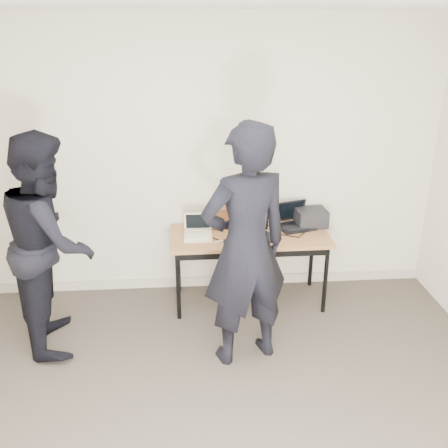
{
  "coord_description": "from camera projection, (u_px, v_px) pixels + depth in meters",
  "views": [
    {
      "loc": [
        -0.2,
        -2.43,
        2.59
      ],
      "look_at": [
        0.1,
        1.6,
        0.95
      ],
      "focal_mm": 40.0,
      "sensor_mm": 36.0,
      "label": 1
    }
  ],
  "objects": [
    {
      "name": "laptop_beige",
      "position": [
        198.0,
        233.0,
        4.67
      ],
      "size": [
        0.27,
        0.26,
        0.21
      ],
      "rotation": [
        0.0,
        0.0,
        -0.02
      ],
      "color": "beige",
      "rests_on": "desk"
    },
    {
      "name": "tissue",
      "position": [
        232.0,
        199.0,
        4.82
      ],
      "size": [
        0.14,
        0.11,
        0.08
      ],
      "primitive_type": "ellipsoid",
      "rotation": [
        0.0,
        0.0,
        0.05
      ],
      "color": "white",
      "rests_on": "leather_satchel"
    },
    {
      "name": "cables",
      "position": [
        255.0,
        235.0,
        4.72
      ],
      "size": [
        1.16,
        0.42,
        0.01
      ],
      "rotation": [
        0.0,
        0.0,
        -0.03
      ],
      "color": "silver",
      "rests_on": "desk"
    },
    {
      "name": "person_typist",
      "position": [
        245.0,
        248.0,
        3.82
      ],
      "size": [
        0.83,
        0.68,
        1.97
      ],
      "primitive_type": "imported",
      "rotation": [
        0.0,
        0.0,
        3.47
      ],
      "color": "black",
      "rests_on": "ground"
    },
    {
      "name": "desk",
      "position": [
        250.0,
        241.0,
        4.75
      ],
      "size": [
        1.51,
        0.66,
        0.72
      ],
      "rotation": [
        0.0,
        0.0,
        0.01
      ],
      "color": "#905F37",
      "rests_on": "ground"
    },
    {
      "name": "person_observer",
      "position": [
        50.0,
        242.0,
        4.09
      ],
      "size": [
        0.85,
        1.0,
        1.84
      ],
      "primitive_type": "imported",
      "rotation": [
        0.0,
        0.0,
        1.76
      ],
      "color": "black",
      "rests_on": "ground"
    },
    {
      "name": "laptop_right",
      "position": [
        293.0,
        221.0,
        4.9
      ],
      "size": [
        0.41,
        0.4,
        0.24
      ],
      "rotation": [
        0.0,
        0.0,
        0.29
      ],
      "color": "black",
      "rests_on": "desk"
    },
    {
      "name": "room",
      "position": [
        228.0,
        266.0,
        2.73
      ],
      "size": [
        4.6,
        4.6,
        2.8
      ],
      "color": "#413931",
      "rests_on": "ground"
    },
    {
      "name": "equipment_box",
      "position": [
        311.0,
        218.0,
        4.91
      ],
      "size": [
        0.31,
        0.27,
        0.17
      ],
      "primitive_type": "cube",
      "rotation": [
        0.0,
        0.0,
        0.09
      ],
      "color": "black",
      "rests_on": "desk"
    },
    {
      "name": "leather_satchel",
      "position": [
        229.0,
        214.0,
        4.87
      ],
      "size": [
        0.38,
        0.22,
        0.25
      ],
      "rotation": [
        0.0,
        0.0,
        0.12
      ],
      "color": "brown",
      "rests_on": "desk"
    },
    {
      "name": "laptop_center",
      "position": [
        254.0,
        232.0,
        4.67
      ],
      "size": [
        0.31,
        0.3,
        0.23
      ],
      "rotation": [
        0.0,
        0.0,
        0.04
      ],
      "color": "black",
      "rests_on": "desk"
    },
    {
      "name": "power_brick",
      "position": [
        228.0,
        241.0,
        4.55
      ],
      "size": [
        0.09,
        0.06,
        0.03
      ],
      "primitive_type": "cube",
      "rotation": [
        0.0,
        0.0,
        0.12
      ],
      "color": "black",
      "rests_on": "desk"
    },
    {
      "name": "baseboard",
      "position": [
        210.0,
        281.0,
        5.28
      ],
      "size": [
        4.5,
        0.03,
        0.1
      ],
      "primitive_type": "cube",
      "color": "#AEA790",
      "rests_on": "ground"
    }
  ]
}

